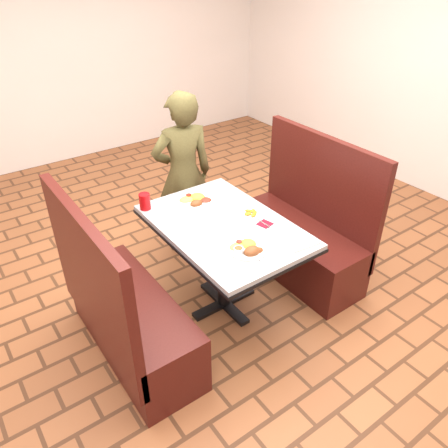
{
  "coord_description": "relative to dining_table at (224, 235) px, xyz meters",
  "views": [
    {
      "loc": [
        -1.5,
        -2.09,
        2.38
      ],
      "look_at": [
        0.0,
        0.0,
        0.75
      ],
      "focal_mm": 35.0,
      "sensor_mm": 36.0,
      "label": 1
    }
  ],
  "objects": [
    {
      "name": "far_dinner_plate",
      "position": [
        0.01,
        0.38,
        0.12
      ],
      "size": [
        0.29,
        0.29,
        0.07
      ],
      "rotation": [
        0.0,
        0.0,
        -0.19
      ],
      "color": "white",
      "rests_on": "dining_table"
    },
    {
      "name": "spoon_utensil",
      "position": [
        0.23,
        -0.16,
        0.1
      ],
      "size": [
        0.01,
        0.12,
        0.0
      ],
      "primitive_type": "cube",
      "rotation": [
        0.0,
        0.0,
        0.0
      ],
      "color": "silver",
      "rests_on": "dining_table"
    },
    {
      "name": "lettuce_shreds",
      "position": [
        0.04,
        0.06,
        0.1
      ],
      "size": [
        0.28,
        0.32,
        0.0
      ],
      "primitive_type": null,
      "color": "#7AB749",
      "rests_on": "dining_table"
    },
    {
      "name": "paper_napkin",
      "position": [
        0.27,
        -0.48,
        0.1
      ],
      "size": [
        0.22,
        0.17,
        0.01
      ],
      "primitive_type": "cube",
      "rotation": [
        0.0,
        0.0,
        -0.11
      ],
      "color": "white",
      "rests_on": "dining_table"
    },
    {
      "name": "booth_bench_right",
      "position": [
        0.8,
        0.0,
        -0.32
      ],
      "size": [
        0.47,
        1.2,
        1.17
      ],
      "color": "#491510",
      "rests_on": "ground"
    },
    {
      "name": "near_dinner_plate",
      "position": [
        -0.06,
        -0.34,
        0.12
      ],
      "size": [
        0.26,
        0.26,
        0.08
      ],
      "rotation": [
        0.0,
        0.0,
        0.18
      ],
      "color": "white",
      "rests_on": "dining_table"
    },
    {
      "name": "booth_bench_left",
      "position": [
        -0.8,
        0.0,
        -0.32
      ],
      "size": [
        0.47,
        1.2,
        1.17
      ],
      "color": "#491510",
      "rests_on": "ground"
    },
    {
      "name": "knife_utensil",
      "position": [
        -0.03,
        -0.36,
        0.11
      ],
      "size": [
        0.01,
        0.17,
        0.0
      ],
      "primitive_type": "cube",
      "rotation": [
        0.0,
        0.0,
        0.01
      ],
      "color": "silver",
      "rests_on": "dining_table"
    },
    {
      "name": "room",
      "position": [
        0.0,
        0.0,
        1.26
      ],
      "size": [
        7.0,
        7.04,
        2.82
      ],
      "color": "#9C5933",
      "rests_on": "ground"
    },
    {
      "name": "fork_utensil",
      "position": [
        -0.07,
        -0.43,
        0.11
      ],
      "size": [
        0.01,
        0.15,
        0.0
      ],
      "primitive_type": "cube",
      "rotation": [
        0.0,
        0.0,
        0.01
      ],
      "color": "silver",
      "rests_on": "dining_table"
    },
    {
      "name": "maroon_napkin",
      "position": [
        0.23,
        -0.17,
        0.1
      ],
      "size": [
        0.11,
        0.11,
        0.0
      ],
      "primitive_type": "cube",
      "rotation": [
        0.0,
        0.0,
        0.23
      ],
      "color": "maroon",
      "rests_on": "dining_table"
    },
    {
      "name": "dining_table",
      "position": [
        0.0,
        0.0,
        0.0
      ],
      "size": [
        0.81,
        1.21,
        0.75
      ],
      "color": "#ADAFB2",
      "rests_on": "ground"
    },
    {
      "name": "plantain_plate",
      "position": [
        0.23,
        -0.01,
        0.11
      ],
      "size": [
        0.16,
        0.16,
        0.02
      ],
      "rotation": [
        0.0,
        0.0,
        -0.21
      ],
      "color": "white",
      "rests_on": "dining_table"
    },
    {
      "name": "diner_person",
      "position": [
        0.2,
        0.88,
        0.07
      ],
      "size": [
        0.59,
        0.46,
        1.45
      ],
      "primitive_type": "imported",
      "rotation": [
        0.0,
        0.0,
        2.92
      ],
      "color": "brown",
      "rests_on": "ground"
    },
    {
      "name": "red_tumbler",
      "position": [
        -0.35,
        0.51,
        0.16
      ],
      "size": [
        0.08,
        0.08,
        0.12
      ],
      "primitive_type": "cylinder",
      "color": "red",
      "rests_on": "dining_table"
    }
  ]
}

